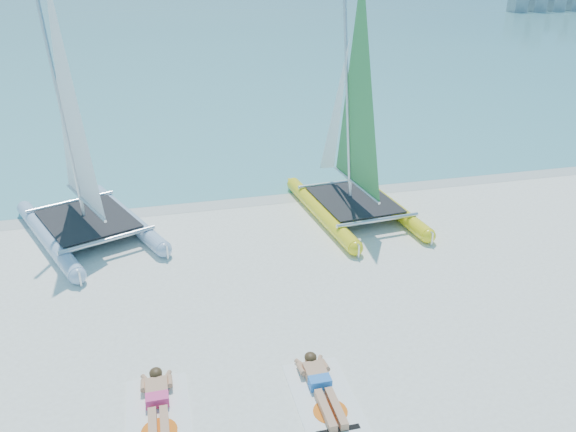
# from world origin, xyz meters

# --- Properties ---
(ground) EXTENTS (140.00, 140.00, 0.00)m
(ground) POSITION_xyz_m (0.00, 0.00, 0.00)
(ground) COLOR white
(ground) RESTS_ON ground
(sea) EXTENTS (140.00, 115.00, 0.01)m
(sea) POSITION_xyz_m (0.00, 63.00, 0.01)
(sea) COLOR #73C0C0
(sea) RESTS_ON ground
(wet_sand_strip) EXTENTS (140.00, 1.40, 0.01)m
(wet_sand_strip) POSITION_xyz_m (0.00, 5.50, 0.00)
(wet_sand_strip) COLOR silver
(wet_sand_strip) RESTS_ON ground
(catamaran_blue) EXTENTS (4.30, 5.77, 7.11)m
(catamaran_blue) POSITION_xyz_m (-4.30, 4.13, 2.12)
(catamaran_blue) COLOR #A5BDD9
(catamaran_blue) RESTS_ON ground
(catamaran_yellow) EXTENTS (2.88, 5.56, 6.96)m
(catamaran_yellow) POSITION_xyz_m (2.92, 4.13, 2.19)
(catamaran_yellow) COLOR yellow
(catamaran_yellow) RESTS_ON ground
(towel_a) EXTENTS (1.00, 1.85, 0.02)m
(towel_a) POSITION_xyz_m (-2.73, -3.03, 0.01)
(towel_a) COLOR white
(towel_a) RESTS_ON ground
(sunbather_a) EXTENTS (0.37, 1.73, 0.26)m
(sunbather_a) POSITION_xyz_m (-2.73, -2.84, 0.12)
(sunbather_a) COLOR tan
(sunbather_a) RESTS_ON towel_a
(towel_b) EXTENTS (1.00, 1.85, 0.02)m
(towel_b) POSITION_xyz_m (-0.05, -3.27, 0.01)
(towel_b) COLOR white
(towel_b) RESTS_ON ground
(sunbather_b) EXTENTS (0.37, 1.73, 0.26)m
(sunbather_b) POSITION_xyz_m (-0.05, -3.08, 0.12)
(sunbather_b) COLOR tan
(sunbather_b) RESTS_ON towel_b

